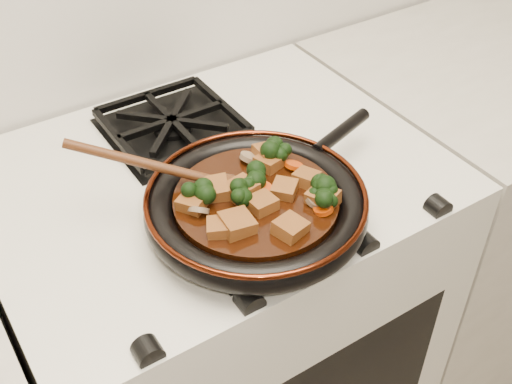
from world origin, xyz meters
TOP-DOWN VIEW (x-y plane):
  - stove at (0.00, 1.69)m, footprint 0.76×0.60m
  - burner_grate_front at (0.00, 1.55)m, footprint 0.23×0.23m
  - burner_grate_back at (0.00, 1.83)m, footprint 0.23×0.23m
  - skillet at (-0.01, 1.53)m, footprint 0.45×0.33m
  - braising_sauce at (-0.01, 1.53)m, footprint 0.24×0.24m
  - tofu_cube_0 at (0.05, 1.58)m, footprint 0.05×0.05m
  - tofu_cube_1 at (-0.09, 1.50)m, footprint 0.05×0.05m
  - tofu_cube_2 at (0.06, 1.60)m, footprint 0.04×0.04m
  - tofu_cube_3 at (-0.06, 1.57)m, footprint 0.05×0.05m
  - tofu_cube_4 at (0.06, 1.47)m, footprint 0.05×0.05m
  - tofu_cube_5 at (-0.10, 1.57)m, footprint 0.05×0.05m
  - tofu_cube_6 at (-0.02, 1.51)m, footprint 0.04×0.04m
  - tofu_cube_7 at (-0.01, 1.44)m, footprint 0.05×0.05m
  - tofu_cube_8 at (-0.03, 1.55)m, footprint 0.05×0.05m
  - tofu_cube_9 at (0.07, 1.52)m, footprint 0.05×0.05m
  - tofu_cube_10 at (-0.07, 1.49)m, footprint 0.05×0.05m
  - tofu_cube_11 at (0.03, 1.52)m, footprint 0.05×0.05m
  - broccoli_floret_0 at (0.00, 1.55)m, footprint 0.07×0.08m
  - broccoli_floret_1 at (-0.03, 1.54)m, footprint 0.08×0.09m
  - broccoli_floret_2 at (0.06, 1.59)m, footprint 0.08×0.09m
  - broccoli_floret_3 at (0.07, 1.47)m, footprint 0.07×0.08m
  - broccoli_floret_4 at (-0.09, 1.57)m, footprint 0.08×0.08m
  - broccoli_floret_5 at (0.07, 1.48)m, footprint 0.07×0.07m
  - carrot_coin_0 at (0.00, 1.54)m, footprint 0.03×0.03m
  - carrot_coin_1 at (0.05, 1.45)m, footprint 0.03×0.03m
  - carrot_coin_2 at (0.01, 1.57)m, footprint 0.03×0.03m
  - carrot_coin_3 at (0.08, 1.56)m, footprint 0.03×0.03m
  - mushroom_slice_0 at (-0.10, 1.55)m, footprint 0.04×0.04m
  - mushroom_slice_1 at (0.03, 1.61)m, footprint 0.04×0.03m
  - mushroom_slice_2 at (0.06, 1.48)m, footprint 0.05×0.05m
  - wooden_spoon at (-0.09, 1.62)m, footprint 0.14×0.11m

SIDE VIEW (x-z plane):
  - stove at x=0.00m, z-range 0.00..0.90m
  - burner_grate_front at x=0.00m, z-range 0.90..0.93m
  - burner_grate_back at x=0.00m, z-range 0.90..0.93m
  - skillet at x=-0.01m, z-range 0.92..0.97m
  - braising_sauce at x=-0.01m, z-range 0.94..0.96m
  - carrot_coin_0 at x=0.00m, z-range 0.96..0.97m
  - carrot_coin_1 at x=0.05m, z-range 0.96..0.97m
  - carrot_coin_2 at x=0.01m, z-range 0.95..0.98m
  - carrot_coin_3 at x=0.08m, z-range 0.95..0.97m
  - mushroom_slice_0 at x=-0.10m, z-range 0.95..0.98m
  - mushroom_slice_1 at x=0.03m, z-range 0.96..0.98m
  - mushroom_slice_2 at x=0.06m, z-range 0.96..0.98m
  - tofu_cube_9 at x=0.07m, z-range 0.95..0.98m
  - tofu_cube_1 at x=-0.09m, z-range 0.95..0.98m
  - tofu_cube_0 at x=0.05m, z-range 0.95..0.98m
  - tofu_cube_6 at x=-0.02m, z-range 0.96..0.98m
  - tofu_cube_11 at x=0.03m, z-range 0.96..0.98m
  - tofu_cube_5 at x=-0.10m, z-range 0.95..0.98m
  - tofu_cube_2 at x=0.06m, z-range 0.95..0.98m
  - tofu_cube_7 at x=-0.01m, z-range 0.95..0.98m
  - tofu_cube_4 at x=0.06m, z-range 0.95..0.98m
  - tofu_cube_10 at x=-0.07m, z-range 0.95..0.98m
  - tofu_cube_3 at x=-0.06m, z-range 0.95..0.98m
  - tofu_cube_8 at x=-0.03m, z-range 0.96..0.98m
  - broccoli_floret_0 at x=0.00m, z-range 0.93..1.00m
  - broccoli_floret_2 at x=0.06m, z-range 0.94..1.00m
  - broccoli_floret_4 at x=-0.09m, z-range 0.94..1.00m
  - broccoli_floret_5 at x=0.07m, z-range 0.94..1.00m
  - broccoli_floret_3 at x=0.07m, z-range 0.93..1.01m
  - broccoli_floret_1 at x=-0.03m, z-range 0.94..1.01m
  - wooden_spoon at x=-0.09m, z-range 0.87..1.10m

